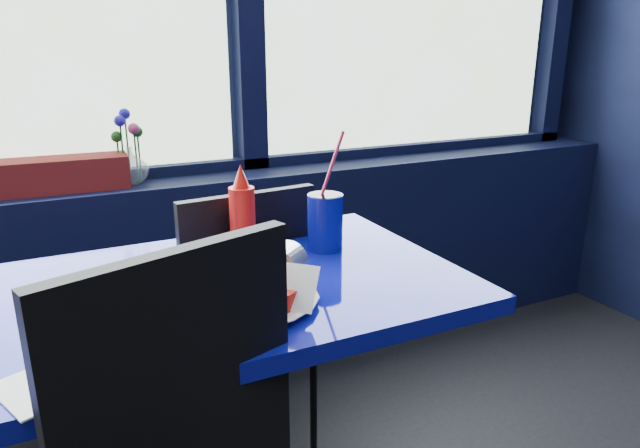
{
  "coord_description": "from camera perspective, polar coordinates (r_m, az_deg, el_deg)",
  "views": [
    {
      "loc": [
        0.03,
        0.84,
        1.26
      ],
      "look_at": [
        0.6,
        1.98,
        0.86
      ],
      "focal_mm": 32.0,
      "sensor_mm": 36.0,
      "label": 1
    }
  ],
  "objects": [
    {
      "name": "window_sill",
      "position": [
        2.2,
        -25.13,
        -7.29
      ],
      "size": [
        5.0,
        0.26,
        0.8
      ],
      "primitive_type": "cube",
      "color": "black",
      "rests_on": "ground"
    },
    {
      "name": "near_table",
      "position": [
        1.37,
        -11.84,
        -13.13
      ],
      "size": [
        1.2,
        0.7,
        0.75
      ],
      "color": "black",
      "rests_on": "ground"
    },
    {
      "name": "chair_near_back",
      "position": [
        1.72,
        -7.73,
        -8.36
      ],
      "size": [
        0.44,
        0.44,
        0.89
      ],
      "rotation": [
        0.0,
        0.0,
        3.23
      ],
      "color": "black",
      "rests_on": "ground"
    },
    {
      "name": "planter_box",
      "position": [
        2.07,
        -26.14,
        4.35
      ],
      "size": [
        0.55,
        0.16,
        0.11
      ],
      "primitive_type": "cube",
      "rotation": [
        0.0,
        0.0,
        -0.04
      ],
      "color": "maroon",
      "rests_on": "window_sill"
    },
    {
      "name": "flower_vase",
      "position": [
        2.08,
        -18.47,
        5.97
      ],
      "size": [
        0.16,
        0.17,
        0.26
      ],
      "rotation": [
        0.0,
        0.0,
        0.38
      ],
      "color": "silver",
      "rests_on": "window_sill"
    },
    {
      "name": "food_basket",
      "position": [
        1.16,
        -7.68,
        -6.63
      ],
      "size": [
        0.34,
        0.34,
        0.11
      ],
      "rotation": [
        0.0,
        0.0,
        0.27
      ],
      "color": "red",
      "rests_on": "near_table"
    },
    {
      "name": "ketchup_bottle",
      "position": [
        1.42,
        -7.76,
        0.68
      ],
      "size": [
        0.06,
        0.06,
        0.24
      ],
      "color": "red",
      "rests_on": "near_table"
    },
    {
      "name": "soda_cup",
      "position": [
        1.47,
        0.52,
        0.34
      ],
      "size": [
        0.09,
        0.09,
        0.31
      ],
      "rotation": [
        0.0,
        0.0,
        0.42
      ],
      "color": "navy",
      "rests_on": "near_table"
    },
    {
      "name": "napkin",
      "position": [
        1.02,
        -25.6,
        -14.27
      ],
      "size": [
        0.18,
        0.18,
        0.0
      ],
      "primitive_type": "cube",
      "rotation": [
        0.0,
        0.0,
        0.39
      ],
      "color": "white",
      "rests_on": "near_table"
    }
  ]
}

